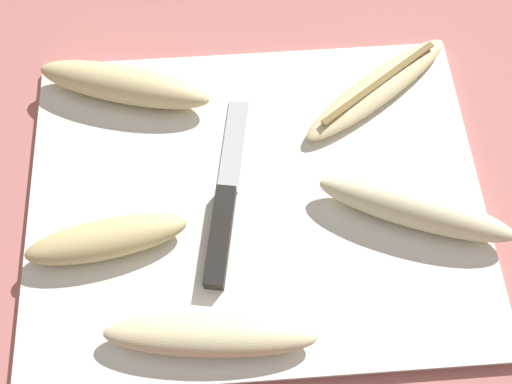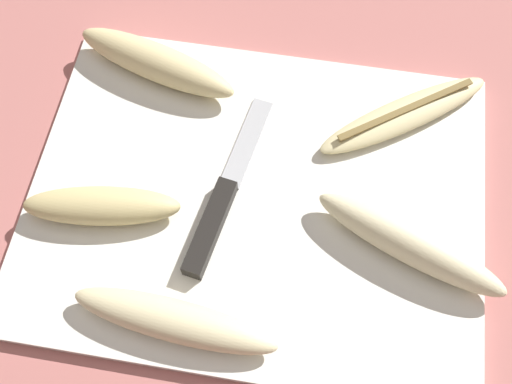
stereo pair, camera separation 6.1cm
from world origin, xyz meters
TOP-DOWN VIEW (x-y plane):
  - ground_plane at (0.00, 0.00)m, footprint 4.00×4.00m
  - cutting_board at (0.00, 0.00)m, footprint 0.47×0.37m
  - knife at (-0.04, -0.03)m, footprint 0.06×0.22m
  - banana_pale_long at (0.16, -0.03)m, footprint 0.20×0.11m
  - banana_ripe_center at (-0.13, 0.14)m, footprint 0.20×0.10m
  - banana_soft_right at (0.14, 0.12)m, footprint 0.19×0.15m
  - banana_cream_curved at (-0.05, -0.14)m, footprint 0.20×0.06m
  - banana_spotted_left at (-0.15, -0.04)m, footprint 0.16×0.06m

SIDE VIEW (x-z plane):
  - ground_plane at x=0.00m, z-range 0.00..0.00m
  - cutting_board at x=0.00m, z-range 0.00..0.01m
  - knife at x=-0.04m, z-range 0.01..0.03m
  - banana_soft_right at x=0.14m, z-range 0.01..0.03m
  - banana_cream_curved at x=-0.05m, z-range 0.01..0.04m
  - banana_spotted_left at x=-0.15m, z-range 0.01..0.05m
  - banana_pale_long at x=0.16m, z-range 0.01..0.05m
  - banana_ripe_center at x=-0.13m, z-range 0.01..0.05m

